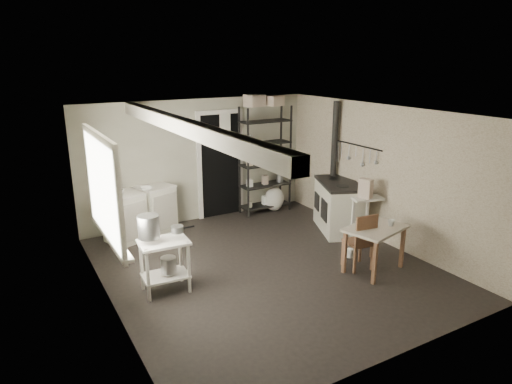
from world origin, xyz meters
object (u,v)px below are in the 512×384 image
prep_table (165,263)px  stockpot (149,227)px  work_table (374,246)px  base_cabinets (141,211)px  chair (359,237)px  flour_sack (274,199)px  shelf_rack (265,166)px  stove (338,207)px

prep_table → stockpot: stockpot is taller
prep_table → work_table: 3.00m
stockpot → base_cabinets: bearing=77.5°
prep_table → chair: bearing=-15.2°
base_cabinets → flour_sack: base_cabinets is taller
shelf_rack → stove: bearing=-69.2°
stockpot → shelf_rack: size_ratio=0.14×
prep_table → chair: size_ratio=0.83×
prep_table → flour_sack: 3.71m
base_cabinets → chair: bearing=-68.8°
work_table → chair: size_ratio=1.01×
base_cabinets → stove: stove is taller
chair → stockpot: bearing=171.9°
base_cabinets → flour_sack: (2.75, -0.01, -0.22)m
work_table → chair: chair is taller
stockpot → work_table: bearing=-17.5°
stove → chair: chair is taller
chair → stove: bearing=68.4°
stove → stockpot: bearing=-148.1°
prep_table → stockpot: size_ratio=2.40×
flour_sack → base_cabinets: bearing=179.9°
stove → prep_table: bearing=-147.0°
prep_table → base_cabinets: (0.29, 2.13, 0.06)m
prep_table → stove: stove is taller
flour_sack → prep_table: bearing=-145.1°
stove → chair: 1.55m
shelf_rack → stockpot: bearing=-144.9°
stockpot → shelf_rack: shelf_rack is taller
prep_table → chair: chair is taller
prep_table → stove: bearing=10.2°
stockpot → stove: 3.70m
base_cabinets → stockpot: bearing=-121.6°
stove → flour_sack: size_ratio=2.32×
prep_table → shelf_rack: 3.64m
prep_table → stove: 3.51m
base_cabinets → stove: 3.50m
prep_table → base_cabinets: size_ratio=0.57×
shelf_rack → work_table: bearing=-90.1°
flour_sack → work_table: bearing=-93.3°
chair → flour_sack: bearing=90.5°
stockpot → flour_sack: (3.21, 2.08, -0.70)m
work_table → stockpot: bearing=162.5°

